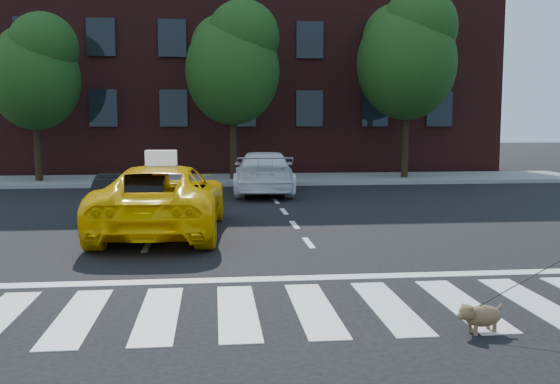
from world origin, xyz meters
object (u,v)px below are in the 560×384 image
at_px(tree_mid, 233,59).
at_px(tree_right, 408,50).
at_px(tree_left, 35,68).
at_px(taxi, 163,199).
at_px(black_sedan, 135,202).
at_px(white_suv, 264,173).
at_px(dog, 479,316).

relative_size(tree_mid, tree_right, 0.92).
height_order(tree_left, taxi, tree_left).
bearing_deg(black_sedan, white_suv, -116.21).
relative_size(black_sedan, dog, 6.53).
distance_m(black_sedan, white_suv, 7.89).
bearing_deg(tree_right, taxi, -128.86).
height_order(tree_mid, taxi, tree_mid).
bearing_deg(black_sedan, dog, 123.16).
relative_size(tree_right, taxi, 1.43).
bearing_deg(taxi, dog, 123.61).
xyz_separation_m(tree_right, taxi, (-8.93, -11.09, -4.51)).
distance_m(taxi, white_suv, 7.72).
distance_m(tree_right, black_sedan, 15.27).
relative_size(tree_left, dog, 10.45).
distance_m(tree_mid, tree_right, 7.01).
bearing_deg(taxi, tree_mid, -96.92).
bearing_deg(tree_mid, dog, -83.01).
relative_size(taxi, white_suv, 1.10).
xyz_separation_m(white_suv, dog, (1.35, -14.21, -0.50)).
height_order(taxi, dog, taxi).
relative_size(tree_left, tree_mid, 0.92).
bearing_deg(tree_mid, black_sedan, -102.96).
xyz_separation_m(tree_mid, taxi, (-1.93, -11.09, -4.10)).
bearing_deg(black_sedan, tree_right, -131.57).
relative_size(white_suv, dog, 7.89).
relative_size(tree_left, taxi, 1.20).
distance_m(tree_left, dog, 20.98).
height_order(black_sedan, white_suv, white_suv).
distance_m(tree_left, tree_mid, 7.51).
relative_size(tree_left, tree_right, 0.84).
xyz_separation_m(tree_left, taxi, (5.57, -11.09, -3.69)).
bearing_deg(tree_mid, tree_right, -0.00).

